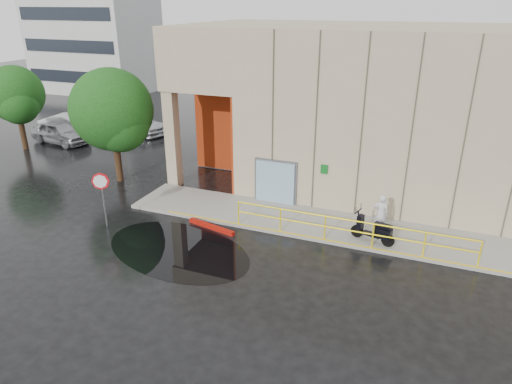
% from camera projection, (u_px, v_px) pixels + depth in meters
% --- Properties ---
extents(ground, '(120.00, 120.00, 0.00)m').
position_uv_depth(ground, '(217.00, 264.00, 17.02)').
color(ground, black).
rests_on(ground, ground).
extents(sidewalk, '(20.00, 3.00, 0.15)m').
position_uv_depth(sidewalk, '(348.00, 229.00, 19.49)').
color(sidewalk, gray).
rests_on(sidewalk, ground).
extents(building, '(20.00, 10.17, 8.00)m').
position_uv_depth(building, '(401.00, 105.00, 23.09)').
color(building, tan).
rests_on(building, ground).
extents(guardrail, '(9.56, 0.06, 1.03)m').
position_uv_depth(guardrail, '(348.00, 231.00, 18.01)').
color(guardrail, yellow).
rests_on(guardrail, sidewalk).
extents(distant_building, '(12.00, 8.08, 15.00)m').
position_uv_depth(distant_building, '(92.00, 18.00, 47.65)').
color(distant_building, beige).
rests_on(distant_building, ground).
extents(person, '(0.66, 0.49, 1.66)m').
position_uv_depth(person, '(381.00, 213.00, 18.80)').
color(person, silver).
rests_on(person, sidewalk).
extents(scooter, '(1.87, 1.04, 1.42)m').
position_uv_depth(scooter, '(374.00, 223.00, 17.98)').
color(scooter, black).
rests_on(scooter, sidewalk).
extents(stop_sign, '(0.68, 0.38, 2.49)m').
position_uv_depth(stop_sign, '(101.00, 188.00, 19.17)').
color(stop_sign, slate).
rests_on(stop_sign, ground).
extents(red_curb, '(2.38, 0.72, 0.18)m').
position_uv_depth(red_curb, '(211.00, 227.00, 19.64)').
color(red_curb, '#9B1007').
rests_on(red_curb, ground).
extents(puddle, '(7.23, 5.42, 0.01)m').
position_uv_depth(puddle, '(178.00, 250.00, 18.00)').
color(puddle, black).
rests_on(puddle, ground).
extents(car_a, '(4.64, 2.40, 1.51)m').
position_uv_depth(car_a, '(60.00, 133.00, 31.29)').
color(car_a, '#9C9FA3').
rests_on(car_a, ground).
extents(car_b, '(4.61, 1.99, 1.48)m').
position_uv_depth(car_b, '(70.00, 125.00, 33.34)').
color(car_b, silver).
rests_on(car_b, ground).
extents(car_c, '(5.50, 2.97, 1.52)m').
position_uv_depth(car_c, '(135.00, 123.00, 33.70)').
color(car_c, '#B9BDC1').
rests_on(car_c, ground).
extents(tree_near, '(4.25, 4.25, 6.04)m').
position_uv_depth(tree_near, '(114.00, 113.00, 23.47)').
color(tree_near, '#301E10').
rests_on(tree_near, ground).
extents(tree_far, '(3.65, 3.58, 5.42)m').
position_uv_depth(tree_far, '(16.00, 97.00, 28.93)').
color(tree_far, '#301E10').
rests_on(tree_far, ground).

